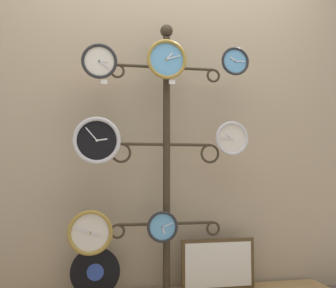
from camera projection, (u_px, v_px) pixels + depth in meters
shop_wall at (162, 92)px, 2.77m from camera, size 4.40×0.04×2.80m
display_stand at (167, 202)px, 2.56m from camera, size 0.75×0.43×1.82m
clock_top_left at (99, 61)px, 2.45m from camera, size 0.22×0.04×0.22m
clock_top_center at (167, 60)px, 2.52m from camera, size 0.26×0.04×0.26m
clock_top_right at (235, 61)px, 2.61m from camera, size 0.19×0.04×0.19m
clock_middle_left at (97, 140)px, 2.39m from camera, size 0.29×0.04×0.29m
clock_middle_right at (232, 138)px, 2.59m from camera, size 0.23×0.04×0.23m
clock_bottom_left at (90, 233)px, 2.38m from camera, size 0.27×0.04×0.27m
clock_bottom_center at (162, 227)px, 2.45m from camera, size 0.20×0.04×0.20m
vinyl_record at (95, 272)px, 2.44m from camera, size 0.31×0.01×0.31m
picture_frame at (218, 264)px, 2.59m from camera, size 0.50×0.02×0.33m
price_tag_upper at (104, 82)px, 2.45m from camera, size 0.04×0.00×0.03m
price_tag_mid at (172, 82)px, 2.52m from camera, size 0.04×0.00×0.03m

